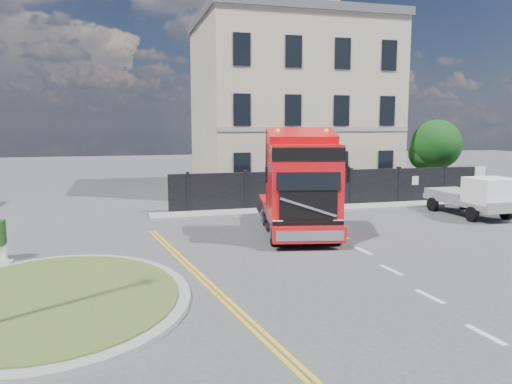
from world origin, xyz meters
name	(u,v)px	position (x,y,z in m)	size (l,w,h in m)	color
ground	(281,254)	(0.00, 0.00, 0.00)	(120.00, 120.00, 0.00)	#424244
traffic_island	(55,298)	(-7.00, -3.00, 0.08)	(6.80, 6.80, 0.17)	gray
hoarding_fence	(343,188)	(6.55, 9.00, 1.00)	(18.80, 0.25, 2.00)	black
georgian_building	(289,105)	(6.00, 16.50, 5.77)	(12.30, 10.30, 12.80)	beige
tree	(434,147)	(14.38, 12.10, 3.05)	(3.20, 3.20, 4.80)	#382619
pavement_far	(340,208)	(6.00, 8.10, 0.06)	(20.00, 1.60, 0.12)	gray
truck	(300,190)	(1.59, 2.43, 1.88)	(3.98, 7.38, 4.19)	black
flatbed_pickup	(482,196)	(11.30, 3.76, 1.08)	(2.16, 4.83, 2.01)	gray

